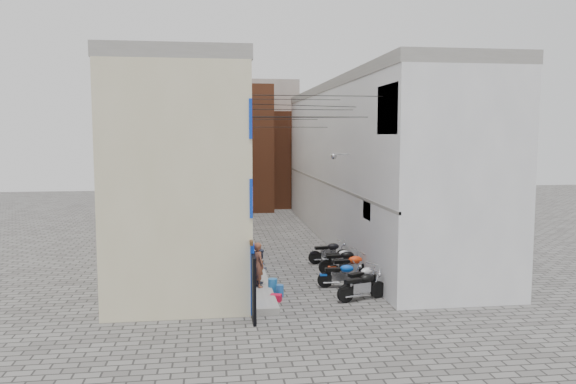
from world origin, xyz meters
name	(u,v)px	position (x,y,z in m)	size (l,w,h in m)	color
ground	(326,314)	(0.00, 0.00, 0.00)	(90.00, 90.00, 0.00)	#4E4C4A
plinth	(244,241)	(-2.05, 13.00, 0.12)	(0.90, 26.00, 0.25)	gray
building_left	(190,164)	(-4.98, 12.95, 4.50)	(5.10, 27.00, 9.00)	beige
building_right	(367,162)	(5.00, 13.00, 4.51)	(5.94, 26.00, 9.00)	silver
building_far_brick_left	(234,148)	(-2.00, 28.00, 5.00)	(6.00, 6.00, 10.00)	brown
building_far_brick_right	(291,159)	(3.00, 30.00, 4.00)	(5.00, 6.00, 8.00)	brown
building_far_concrete	(253,141)	(0.00, 34.00, 5.50)	(8.00, 5.00, 11.00)	gray
far_shopfront	(261,198)	(0.00, 25.20, 1.20)	(2.00, 0.30, 2.40)	black
overhead_wires	(294,112)	(0.00, 7.64, 7.12)	(5.80, 13.02, 1.32)	black
motorcycle_a	(362,285)	(1.61, 1.36, 0.59)	(0.64, 2.04, 1.18)	black
motorcycle_b	(363,278)	(1.90, 2.29, 0.59)	(0.65, 2.05, 1.19)	#B2B1B6
motorcycle_c	(342,274)	(1.27, 3.17, 0.56)	(0.61, 1.94, 1.12)	#0B40A9
motorcycle_d	(350,265)	(1.90, 4.29, 0.62)	(0.67, 2.13, 1.23)	red
motorcycle_e	(342,260)	(1.80, 5.30, 0.61)	(0.67, 2.11, 1.22)	black
motorcycle_f	(340,258)	(1.90, 6.17, 0.53)	(0.58, 1.83, 1.06)	#BCBDC2
motorcycle_g	(329,251)	(1.65, 7.40, 0.58)	(0.64, 2.01, 1.17)	black
person_a	(258,265)	(-2.10, 2.79, 1.12)	(0.63, 0.42, 1.74)	brown
person_b	(261,267)	(-1.97, 3.12, 0.96)	(0.69, 0.54, 1.43)	#373C52
water_jug_near	(280,291)	(-1.34, 2.20, 0.23)	(0.29, 0.29, 0.45)	#215CA7
water_jug_far	(273,286)	(-1.55, 2.73, 0.28)	(0.36, 0.36, 0.56)	#236BAF
red_crate	(276,298)	(-1.55, 1.66, 0.13)	(0.40, 0.30, 0.25)	red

